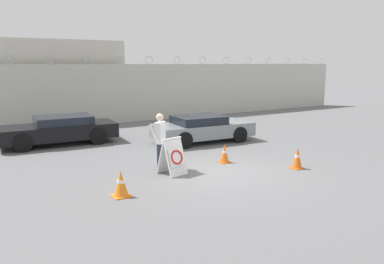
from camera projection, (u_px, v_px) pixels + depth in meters
The scene contains 10 objects.
ground_plane at pixel (220, 172), 11.64m from camera, with size 90.00×90.00×0.00m, color slate.
perimeter_wall at pixel (104, 94), 20.72m from camera, with size 36.00×0.30×3.75m.
building_block at pixel (35, 81), 21.91m from camera, with size 9.16×5.15×4.61m.
barricade_sign at pixel (173, 156), 11.38m from camera, with size 0.83×0.86×1.13m.
security_guard at pixel (160, 138), 11.78m from camera, with size 0.67×0.51×1.81m.
traffic_cone_near at pixel (297, 158), 12.02m from camera, with size 0.37×0.37×0.71m.
traffic_cone_mid at pixel (121, 184), 9.49m from camera, with size 0.44×0.44×0.68m.
traffic_cone_far at pixel (224, 153), 12.75m from camera, with size 0.36×0.36×0.64m.
parked_car_front_coupe at pixel (59, 130), 15.60m from camera, with size 4.73×2.07×1.18m.
parked_car_rear_sedan at pixel (202, 128), 16.06m from camera, with size 4.35×2.14×1.14m.
Camera 1 is at (-6.54, -9.15, 3.35)m, focal length 35.00 mm.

